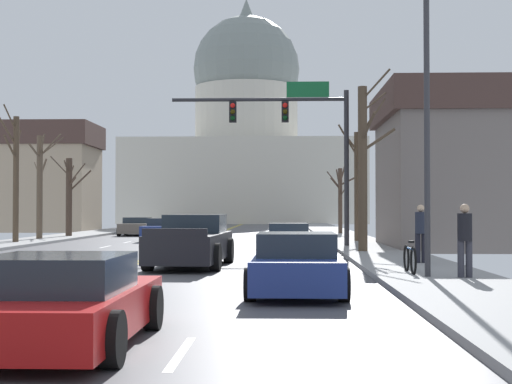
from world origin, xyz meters
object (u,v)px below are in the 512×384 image
street_lamp_right (414,59)px  sedan_oncoming_01 (137,227)px  sedan_near_03 (61,303)px  signal_gantry (298,129)px  bicycle_parked (410,259)px  sedan_near_00 (288,239)px  pedestrian_00 (465,236)px  sedan_near_02 (296,265)px  pedestrian_01 (421,230)px  pickup_truck_near_01 (192,243)px  sedan_oncoming_00 (163,230)px

street_lamp_right → sedan_oncoming_01: bearing=111.7°
sedan_near_03 → signal_gantry: bearing=81.7°
street_lamp_right → bicycle_parked: size_ratio=5.02×
sedan_near_00 → bicycle_parked: size_ratio=2.44×
signal_gantry → pedestrian_00: 16.79m
sedan_near_02 → pedestrian_00: bearing=29.6°
pedestrian_00 → bicycle_parked: size_ratio=0.98×
pedestrian_00 → pedestrian_01: size_ratio=0.99×
signal_gantry → pickup_truck_near_01: signal_gantry is taller
sedan_oncoming_00 → pedestrian_00: (10.91, -24.07, 0.51)m
pickup_truck_near_01 → sedan_oncoming_01: bearing=104.2°
signal_gantry → sedan_near_03: size_ratio=1.84×
sedan_oncoming_01 → bicycle_parked: bearing=-67.5°
sedan_near_02 → sedan_near_00: bearing=90.2°
signal_gantry → sedan_near_03: 25.07m
street_lamp_right → sedan_near_00: (-2.94, 11.75, -4.79)m
signal_gantry → bicycle_parked: size_ratio=4.47×
sedan_near_02 → bicycle_parked: 4.68m
sedan_near_03 → sedan_oncoming_00: bearing=96.7°
sedan_near_02 → bicycle_parked: size_ratio=2.66×
sedan_near_02 → sedan_near_03: size_ratio=1.10×
street_lamp_right → pedestrian_00: street_lamp_right is taller
sedan_oncoming_01 → street_lamp_right: bearing=-68.3°
sedan_near_00 → bicycle_parked: 11.04m
sedan_near_00 → sedan_near_02: (0.05, -14.26, 0.02)m
bicycle_parked → signal_gantry: bearing=99.8°
sedan_near_03 → pedestrian_01: (6.96, 13.39, 0.56)m
street_lamp_right → bicycle_parked: (0.06, 1.12, -4.87)m
sedan_near_03 → pedestrian_00: (7.11, 8.50, 0.56)m
sedan_near_00 → pickup_truck_near_01: pickup_truck_near_01 is taller
sedan_near_00 → sedan_near_02: sedan_near_02 is taller
pickup_truck_near_01 → pedestrian_00: (7.06, -5.13, 0.38)m
pickup_truck_near_01 → bicycle_parked: 7.09m
sedan_oncoming_00 → sedan_oncoming_01: 9.32m
street_lamp_right → sedan_near_02: (-2.88, -2.51, -4.77)m
signal_gantry → sedan_oncoming_01: size_ratio=1.82×
pedestrian_00 → bicycle_parked: 1.83m
sedan_oncoming_00 → pedestrian_01: bearing=-60.7°
sedan_near_02 → street_lamp_right: bearing=41.1°
sedan_oncoming_00 → pedestrian_01: size_ratio=2.67×
sedan_near_03 → sedan_oncoming_01: (-6.97, 41.34, 0.03)m
bicycle_parked → sedan_oncoming_01: bearing=112.5°
sedan_oncoming_01 → pedestrian_01: pedestrian_01 is taller
pedestrian_01 → signal_gantry: bearing=107.4°
street_lamp_right → bicycle_parked: 5.00m
pickup_truck_near_01 → sedan_oncoming_00: bearing=101.5°
sedan_near_03 → sedan_oncoming_00: size_ratio=0.92×
sedan_oncoming_01 → pedestrian_00: (14.08, -32.84, 0.53)m
signal_gantry → sedan_oncoming_01: signal_gantry is taller
signal_gantry → sedan_near_00: signal_gantry is taller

